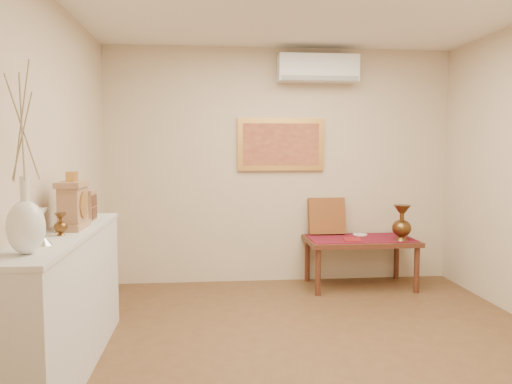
{
  "coord_description": "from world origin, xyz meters",
  "views": [
    {
      "loc": [
        -0.83,
        -3.49,
        1.55
      ],
      "look_at": [
        -0.39,
        1.15,
        1.15
      ],
      "focal_mm": 35.0,
      "sensor_mm": 36.0,
      "label": 1
    }
  ],
  "objects": [
    {
      "name": "ac_unit",
      "position": [
        0.4,
        2.12,
        2.45
      ],
      "size": [
        0.9,
        0.25,
        0.3
      ],
      "color": "silver",
      "rests_on": "wall_back"
    },
    {
      "name": "floor",
      "position": [
        0.0,
        0.0,
        0.0
      ],
      "size": [
        4.5,
        4.5,
        0.0
      ],
      "primitive_type": "plane",
      "color": "brown",
      "rests_on": "ground"
    },
    {
      "name": "wall_left",
      "position": [
        -2.0,
        0.0,
        1.35
      ],
      "size": [
        0.02,
        4.5,
        2.7
      ],
      "primitive_type": "cube",
      "color": "beige",
      "rests_on": "ground"
    },
    {
      "name": "mantel_clock",
      "position": [
        -1.8,
        0.15,
        1.15
      ],
      "size": [
        0.17,
        0.36,
        0.41
      ],
      "color": "tan",
      "rests_on": "display_ledge"
    },
    {
      "name": "candlestick",
      "position": [
        -1.81,
        -0.46,
        1.09
      ],
      "size": [
        0.11,
        0.11,
        0.22
      ],
      "primitive_type": null,
      "color": "silver",
      "rests_on": "display_ledge"
    },
    {
      "name": "white_vase",
      "position": [
        -1.82,
        -0.71,
        1.51
      ],
      "size": [
        0.2,
        0.2,
        1.07
      ],
      "primitive_type": null,
      "color": "white",
      "rests_on": "display_ledge"
    },
    {
      "name": "low_table",
      "position": [
        0.85,
        1.88,
        0.48
      ],
      "size": [
        1.2,
        0.7,
        0.55
      ],
      "color": "#542819",
      "rests_on": "floor"
    },
    {
      "name": "painting",
      "position": [
        0.0,
        2.22,
        1.6
      ],
      "size": [
        1.0,
        0.06,
        0.6
      ],
      "color": "#C88F40",
      "rests_on": "wall_back"
    },
    {
      "name": "table_cloth",
      "position": [
        0.85,
        1.88,
        0.55
      ],
      "size": [
        1.14,
        0.59,
        0.01
      ],
      "primitive_type": "cube",
      "color": "maroon",
      "rests_on": "low_table"
    },
    {
      "name": "wooden_chest",
      "position": [
        -1.82,
        0.57,
        1.1
      ],
      "size": [
        0.16,
        0.21,
        0.24
      ],
      "color": "tan",
      "rests_on": "display_ledge"
    },
    {
      "name": "brass_urn_tall",
      "position": [
        1.25,
        1.69,
        0.79
      ],
      "size": [
        0.21,
        0.21,
        0.47
      ],
      "primitive_type": null,
      "color": "brown",
      "rests_on": "table_cloth"
    },
    {
      "name": "wall_back",
      "position": [
        0.0,
        2.25,
        1.35
      ],
      "size": [
        4.0,
        0.02,
        2.7
      ],
      "primitive_type": "cube",
      "color": "beige",
      "rests_on": "ground"
    },
    {
      "name": "plate",
      "position": [
        0.9,
        2.05,
        0.56
      ],
      "size": [
        0.16,
        0.16,
        0.01
      ],
      "primitive_type": "cylinder",
      "color": "white",
      "rests_on": "table_cloth"
    },
    {
      "name": "menu",
      "position": [
        0.72,
        1.75,
        0.56
      ],
      "size": [
        0.22,
        0.28,
        0.01
      ],
      "primitive_type": "cube",
      "rotation": [
        0.0,
        0.0,
        -0.17
      ],
      "color": "maroon",
      "rests_on": "table_cloth"
    },
    {
      "name": "display_ledge",
      "position": [
        -1.82,
        0.0,
        0.49
      ],
      "size": [
        0.37,
        2.02,
        0.98
      ],
      "color": "silver",
      "rests_on": "floor"
    },
    {
      "name": "brass_urn_small",
      "position": [
        -1.81,
        -0.13,
        1.08
      ],
      "size": [
        0.09,
        0.09,
        0.2
      ],
      "primitive_type": null,
      "color": "brown",
      "rests_on": "display_ledge"
    },
    {
      "name": "cushion",
      "position": [
        0.53,
        2.15,
        0.77
      ],
      "size": [
        0.42,
        0.19,
        0.43
      ],
      "primitive_type": "cube",
      "rotation": [
        -0.21,
        0.0,
        0.0
      ],
      "color": "#5F1C13",
      "rests_on": "table_cloth"
    }
  ]
}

